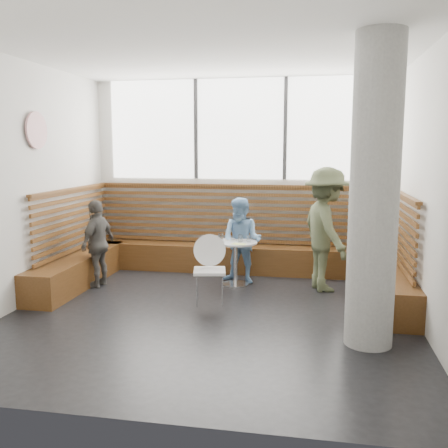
% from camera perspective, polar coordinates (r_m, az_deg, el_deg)
% --- Properties ---
extents(room, '(5.00, 5.00, 3.20)m').
position_cam_1_polar(room, '(6.01, -1.71, 4.26)').
color(room, silver).
rests_on(room, ground).
extents(booth, '(5.00, 2.50, 1.44)m').
position_cam_1_polar(booth, '(7.91, 1.01, -3.42)').
color(booth, '#4B2C12').
rests_on(booth, ground).
extents(concrete_column, '(0.50, 0.50, 3.20)m').
position_cam_1_polar(concrete_column, '(5.31, 16.79, 3.30)').
color(concrete_column, gray).
rests_on(concrete_column, ground).
extents(wall_art, '(0.03, 0.50, 0.50)m').
position_cam_1_polar(wall_art, '(7.28, -20.64, 9.99)').
color(wall_art, white).
rests_on(wall_art, room).
extents(cafe_table, '(0.65, 0.65, 0.67)m').
position_cam_1_polar(cafe_table, '(7.55, 1.33, -3.42)').
color(cafe_table, silver).
rests_on(cafe_table, ground).
extents(cafe_chair, '(0.44, 0.43, 0.91)m').
position_cam_1_polar(cafe_chair, '(6.70, -1.54, -4.52)').
color(cafe_chair, white).
rests_on(cafe_chair, ground).
extents(adult_man, '(1.04, 1.32, 1.80)m').
position_cam_1_polar(adult_man, '(7.36, 11.56, -0.60)').
color(adult_man, '#4E5639').
rests_on(adult_man, ground).
extents(child_back, '(0.73, 0.62, 1.32)m').
position_cam_1_polar(child_back, '(7.65, 2.05, -1.92)').
color(child_back, '#7AA7D4').
rests_on(child_back, ground).
extents(child_left, '(0.44, 0.81, 1.31)m').
position_cam_1_polar(child_left, '(7.69, -14.22, -2.16)').
color(child_left, '#57544F').
rests_on(child_left, ground).
extents(plate_near, '(0.20, 0.20, 0.01)m').
position_cam_1_polar(plate_near, '(7.63, 0.74, -1.77)').
color(plate_near, white).
rests_on(plate_near, cafe_table).
extents(plate_far, '(0.20, 0.20, 0.01)m').
position_cam_1_polar(plate_far, '(7.67, 2.11, -1.72)').
color(plate_far, white).
rests_on(plate_far, cafe_table).
extents(glass_left, '(0.08, 0.08, 0.12)m').
position_cam_1_polar(glass_left, '(7.53, -0.36, -1.52)').
color(glass_left, white).
rests_on(glass_left, cafe_table).
extents(glass_mid, '(0.07, 0.07, 0.11)m').
position_cam_1_polar(glass_mid, '(7.47, 1.88, -1.64)').
color(glass_mid, white).
rests_on(glass_mid, cafe_table).
extents(glass_right, '(0.07, 0.07, 0.10)m').
position_cam_1_polar(glass_right, '(7.48, 2.84, -1.66)').
color(glass_right, white).
rests_on(glass_right, cafe_table).
extents(menu_card, '(0.23, 0.18, 0.00)m').
position_cam_1_polar(menu_card, '(7.30, 1.71, -2.29)').
color(menu_card, '#A5C64C').
rests_on(menu_card, cafe_table).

